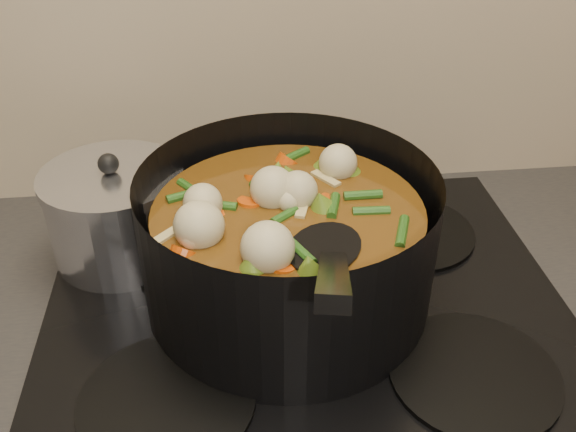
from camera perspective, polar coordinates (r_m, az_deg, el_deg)
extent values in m
cube|color=black|center=(0.81, 1.65, -10.23)|extent=(2.64, 0.64, 0.05)
cube|color=black|center=(0.78, 1.69, -8.40)|extent=(0.62, 0.54, 0.02)
cylinder|color=black|center=(0.68, -10.69, -15.75)|extent=(0.18, 0.18, 0.01)
cylinder|color=black|center=(0.72, 16.20, -13.29)|extent=(0.18, 0.18, 0.01)
cylinder|color=black|center=(0.87, -9.91, -2.71)|extent=(0.18, 0.18, 0.01)
cylinder|color=black|center=(0.91, 10.68, -1.38)|extent=(0.18, 0.18, 0.01)
cylinder|color=black|center=(0.74, 0.00, -2.23)|extent=(0.43, 0.43, 0.17)
cylinder|color=black|center=(0.78, 0.00, -6.84)|extent=(0.33, 0.33, 0.01)
cylinder|color=#5E3D10|center=(0.74, 0.00, -3.10)|extent=(0.31, 0.31, 0.12)
cylinder|color=#D63C0A|center=(0.72, 3.56, 0.58)|extent=(0.03, 0.04, 0.03)
cylinder|color=#D63C0A|center=(0.78, 2.27, 3.39)|extent=(0.05, 0.04, 0.03)
cylinder|color=#D63C0A|center=(0.79, -5.22, 3.97)|extent=(0.05, 0.05, 0.03)
cylinder|color=#D63C0A|center=(0.71, -5.00, -0.11)|extent=(0.04, 0.04, 0.03)
cylinder|color=#D63C0A|center=(0.64, -2.86, -4.21)|extent=(0.04, 0.04, 0.03)
cylinder|color=#D63C0A|center=(0.69, 2.52, -1.16)|extent=(0.05, 0.05, 0.03)
cylinder|color=#D63C0A|center=(0.73, 6.10, 1.17)|extent=(0.04, 0.04, 0.03)
cylinder|color=#D63C0A|center=(0.81, 2.17, 4.73)|extent=(0.04, 0.04, 0.03)
cylinder|color=#D63C0A|center=(0.75, -3.42, 2.20)|extent=(0.05, 0.05, 0.03)
sphere|color=beige|center=(0.71, 5.63, 1.71)|extent=(0.05, 0.05, 0.05)
sphere|color=beige|center=(0.76, 0.24, 4.22)|extent=(0.05, 0.05, 0.05)
sphere|color=beige|center=(0.72, -5.51, 1.97)|extent=(0.05, 0.05, 0.05)
sphere|color=beige|center=(0.65, -2.14, -1.75)|extent=(0.05, 0.05, 0.05)
sphere|color=beige|center=(0.68, 5.21, -0.17)|extent=(0.05, 0.05, 0.05)
sphere|color=beige|center=(0.75, 3.29, 3.66)|extent=(0.05, 0.05, 0.05)
cone|color=olive|center=(0.66, -6.04, -2.19)|extent=(0.05, 0.05, 0.04)
cone|color=olive|center=(0.64, 3.89, -3.20)|extent=(0.05, 0.05, 0.04)
cone|color=olive|center=(0.73, 7.49, 1.65)|extent=(0.05, 0.05, 0.04)
cone|color=olive|center=(0.79, 0.97, 4.75)|extent=(0.05, 0.05, 0.04)
cone|color=olive|center=(0.75, -6.67, 2.70)|extent=(0.05, 0.05, 0.04)
cone|color=olive|center=(0.65, -5.74, -2.38)|extent=(0.05, 0.05, 0.04)
cone|color=olive|center=(0.64, 4.29, -3.06)|extent=(0.05, 0.05, 0.04)
cylinder|color=#29581A|center=(0.75, 2.12, 2.63)|extent=(0.01, 0.04, 0.01)
cylinder|color=#29581A|center=(0.80, -2.64, 5.08)|extent=(0.04, 0.04, 0.01)
cylinder|color=#29581A|center=(0.74, -6.83, 2.18)|extent=(0.05, 0.02, 0.01)
cylinder|color=#29581A|center=(0.68, -5.24, -0.90)|extent=(0.03, 0.05, 0.01)
cylinder|color=#29581A|center=(0.67, -0.59, -1.56)|extent=(0.03, 0.04, 0.01)
cylinder|color=#29581A|center=(0.65, 7.06, -3.25)|extent=(0.05, 0.02, 0.01)
cylinder|color=#29581A|center=(0.72, 7.46, 1.14)|extent=(0.04, 0.04, 0.01)
cylinder|color=#29581A|center=(0.76, 3.07, 3.29)|extent=(0.01, 0.04, 0.01)
cylinder|color=#29581A|center=(0.75, -1.15, 2.86)|extent=(0.04, 0.04, 0.01)
cylinder|color=#29581A|center=(0.75, -8.18, 2.59)|extent=(0.05, 0.02, 0.01)
cylinder|color=#29581A|center=(0.68, -6.95, -1.32)|extent=(0.03, 0.05, 0.01)
cylinder|color=#29581A|center=(0.65, -1.04, -2.63)|extent=(0.03, 0.04, 0.01)
cube|color=tan|center=(0.70, -6.67, -0.04)|extent=(0.05, 0.01, 0.00)
cube|color=tan|center=(0.64, 2.02, -3.11)|extent=(0.02, 0.05, 0.00)
cube|color=tan|center=(0.74, 6.14, 1.93)|extent=(0.05, 0.03, 0.00)
cube|color=tan|center=(0.78, -2.33, 3.89)|extent=(0.04, 0.04, 0.00)
cube|color=tan|center=(0.68, -6.31, -0.86)|extent=(0.03, 0.05, 0.00)
ellipsoid|color=black|center=(0.65, 3.26, -2.99)|extent=(0.11, 0.12, 0.01)
cube|color=black|center=(0.52, 4.04, -5.42)|extent=(0.06, 0.20, 0.12)
cylinder|color=silver|center=(0.86, -14.88, -0.17)|extent=(0.17, 0.17, 0.11)
cylinder|color=silver|center=(0.82, -15.48, 3.32)|extent=(0.18, 0.18, 0.01)
sphere|color=black|center=(0.81, -15.68, 4.50)|extent=(0.03, 0.03, 0.03)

